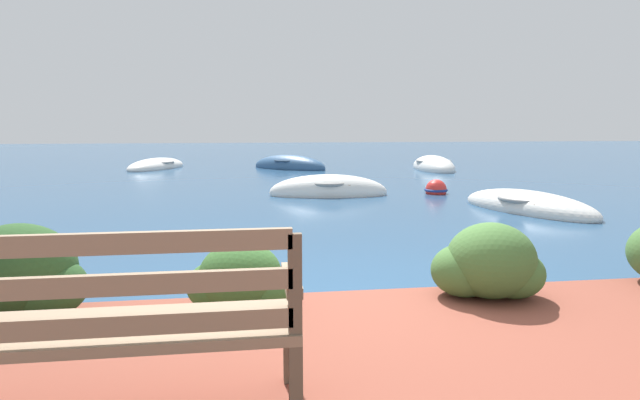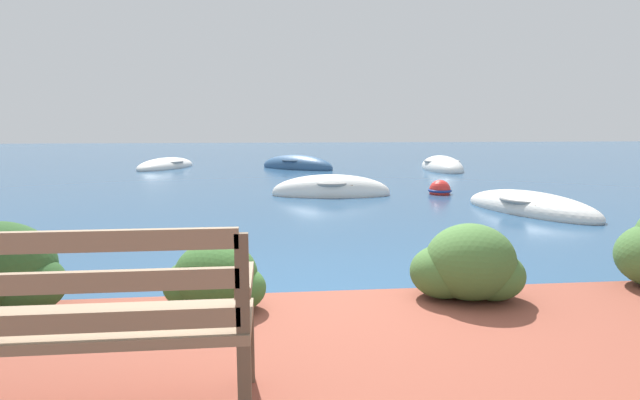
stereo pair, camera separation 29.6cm
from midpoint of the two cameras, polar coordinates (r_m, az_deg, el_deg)
name	(u,v)px [view 2 (the right image)]	position (r m, az deg, el deg)	size (l,w,h in m)	color
ground_plane	(337,316)	(4.27, 4.01, -13.09)	(80.00, 80.00, 0.00)	navy
park_bench	(75,318)	(2.52, -23.18, -12.36)	(1.61, 0.48, 0.93)	brown
hedge_clump_left	(215,280)	(3.77, -9.71, -9.01)	(0.76, 0.55, 0.52)	#38662D
hedge_clump_centre	(468,267)	(4.14, 18.56, -7.23)	(0.88, 0.63, 0.60)	#426B33
rowboat_nearest	(530,209)	(9.94, 23.67, -0.91)	(2.03, 3.01, 0.65)	silver
rowboat_mid	(331,192)	(11.24, 2.03, 0.91)	(2.74, 1.23, 0.82)	silver
rowboat_far	(442,168)	(18.07, 14.20, 3.60)	(1.41, 3.11, 0.86)	silver
rowboat_outer	(297,167)	(18.02, -2.16, 3.84)	(3.01, 2.78, 0.86)	#2D517A
rowboat_distant	(166,166)	(19.10, -16.77, 3.70)	(2.30, 3.29, 0.65)	silver
mooring_buoy	(440,190)	(11.75, 14.24, 1.07)	(0.53, 0.53, 0.49)	red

